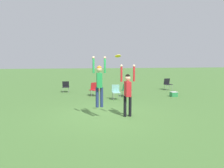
# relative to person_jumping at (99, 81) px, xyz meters

# --- Properties ---
(ground_plane) EXTENTS (120.00, 120.00, 0.00)m
(ground_plane) POSITION_rel_person_jumping_xyz_m (0.32, 0.26, -1.47)
(ground_plane) COLOR #4C7A38
(person_jumping) EXTENTS (0.55, 0.41, 2.00)m
(person_jumping) POSITION_rel_person_jumping_xyz_m (0.00, 0.00, 0.00)
(person_jumping) COLOR navy
(person_jumping) RESTS_ON ground_plane
(person_defending) EXTENTS (0.63, 0.49, 2.10)m
(person_defending) POSITION_rel_person_jumping_xyz_m (1.13, -0.08, -0.36)
(person_defending) COLOR black
(person_defending) RESTS_ON ground_plane
(frisbee) EXTENTS (0.23, 0.21, 0.11)m
(frisbee) POSITION_rel_person_jumping_xyz_m (0.72, -0.09, 0.96)
(frisbee) COLOR yellow
(camping_chair_0) EXTENTS (0.71, 0.79, 0.86)m
(camping_chair_0) POSITION_rel_person_jumping_xyz_m (0.56, 5.47, -0.98)
(camping_chair_0) COLOR gray
(camping_chair_0) RESTS_ON ground_plane
(camping_chair_1) EXTENTS (0.49, 0.53, 0.87)m
(camping_chair_1) POSITION_rel_person_jumping_xyz_m (1.59, 3.80, -0.95)
(camping_chair_1) COLOR gray
(camping_chair_1) RESTS_ON ground_plane
(camping_chair_2) EXTENTS (0.58, 0.62, 0.89)m
(camping_chair_2) POSITION_rel_person_jumping_xyz_m (6.54, 7.13, -0.94)
(camping_chair_2) COLOR gray
(camping_chair_2) RESTS_ON ground_plane
(camping_chair_3) EXTENTS (0.73, 0.80, 0.81)m
(camping_chair_3) POSITION_rel_person_jumping_xyz_m (2.48, 4.70, -0.97)
(camping_chair_3) COLOR gray
(camping_chair_3) RESTS_ON ground_plane
(camping_chair_4) EXTENTS (0.51, 0.54, 0.78)m
(camping_chair_4) POSITION_rel_person_jumping_xyz_m (-1.22, 7.58, -1.01)
(camping_chair_4) COLOR gray
(camping_chair_4) RESTS_ON ground_plane
(cooler_box) EXTENTS (0.39, 0.38, 0.30)m
(cooler_box) POSITION_rel_person_jumping_xyz_m (5.43, 4.08, -1.31)
(cooler_box) COLOR #2D8C4C
(cooler_box) RESTS_ON ground_plane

